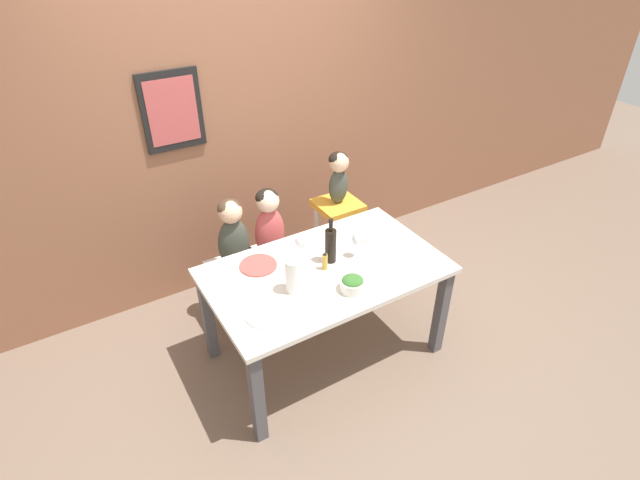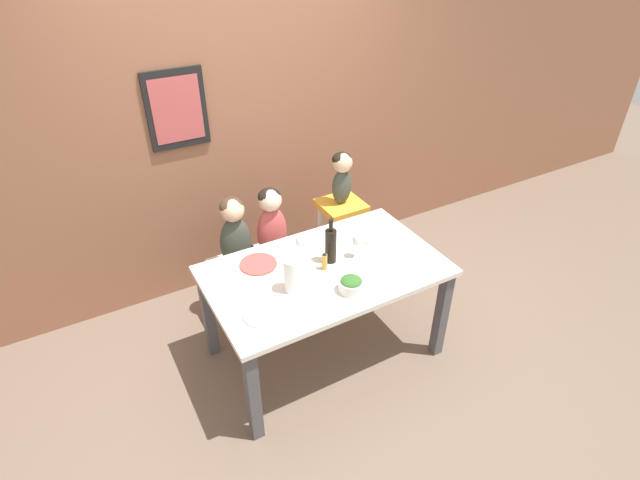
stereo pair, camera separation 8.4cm
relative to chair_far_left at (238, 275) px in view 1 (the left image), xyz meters
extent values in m
plane|color=#705B4C|center=(0.35, -0.67, -0.39)|extent=(14.00, 14.00, 0.00)
cube|color=#8E5B42|center=(0.35, 0.54, 0.96)|extent=(10.00, 0.06, 2.70)
cube|color=black|center=(-0.15, 0.50, 1.13)|extent=(0.41, 0.02, 0.54)
cube|color=#B74C4C|center=(-0.15, 0.49, 1.13)|extent=(0.34, 0.00, 0.44)
cube|color=silver|center=(0.35, -0.67, 0.34)|extent=(1.51, 0.90, 0.03)
cube|color=#4C4C51|center=(-0.34, -1.06, -0.03)|extent=(0.07, 0.07, 0.71)
cube|color=#4C4C51|center=(1.05, -1.06, -0.03)|extent=(0.07, 0.07, 0.71)
cube|color=#4C4C51|center=(-0.34, -0.28, -0.03)|extent=(0.07, 0.07, 0.71)
cube|color=#4C4C51|center=(1.05, -0.28, -0.03)|extent=(0.07, 0.07, 0.71)
cylinder|color=silver|center=(-0.14, -0.14, -0.18)|extent=(0.04, 0.04, 0.41)
cylinder|color=silver|center=(0.14, -0.14, -0.18)|extent=(0.04, 0.04, 0.41)
cylinder|color=silver|center=(-0.14, 0.14, -0.18)|extent=(0.04, 0.04, 0.41)
cylinder|color=silver|center=(0.14, 0.14, -0.18)|extent=(0.04, 0.04, 0.41)
cube|color=silver|center=(0.00, 0.00, 0.05)|extent=(0.39, 0.38, 0.05)
cylinder|color=silver|center=(0.14, -0.14, -0.18)|extent=(0.04, 0.04, 0.41)
cylinder|color=silver|center=(0.43, -0.14, -0.18)|extent=(0.04, 0.04, 0.41)
cylinder|color=silver|center=(0.14, 0.14, -0.18)|extent=(0.04, 0.04, 0.41)
cylinder|color=silver|center=(0.43, 0.14, -0.18)|extent=(0.04, 0.04, 0.41)
cube|color=silver|center=(0.28, 0.00, 0.05)|extent=(0.39, 0.38, 0.05)
cylinder|color=silver|center=(0.76, -0.12, -0.04)|extent=(0.04, 0.04, 0.69)
cylinder|color=silver|center=(1.00, -0.12, -0.04)|extent=(0.04, 0.04, 0.69)
cylinder|color=silver|center=(0.76, 0.12, -0.04)|extent=(0.04, 0.04, 0.69)
cylinder|color=silver|center=(1.00, 0.12, -0.04)|extent=(0.04, 0.04, 0.69)
cube|color=gold|center=(0.88, 0.00, 0.33)|extent=(0.33, 0.33, 0.05)
ellipsoid|color=#3D4238|center=(0.00, 0.00, 0.28)|extent=(0.23, 0.14, 0.41)
sphere|color=#D6AD89|center=(0.00, 0.00, 0.55)|extent=(0.17, 0.17, 0.17)
ellipsoid|color=#473323|center=(0.00, 0.01, 0.57)|extent=(0.16, 0.16, 0.12)
ellipsoid|color=#C64C4C|center=(0.28, 0.00, 0.28)|extent=(0.23, 0.14, 0.41)
sphere|color=beige|center=(0.28, 0.00, 0.55)|extent=(0.17, 0.17, 0.17)
ellipsoid|color=black|center=(0.28, 0.01, 0.57)|extent=(0.16, 0.16, 0.12)
ellipsoid|color=#3D4238|center=(0.88, 0.00, 0.50)|extent=(0.16, 0.10, 0.29)
sphere|color=#D6AD89|center=(0.88, 0.00, 0.70)|extent=(0.15, 0.15, 0.15)
ellipsoid|color=black|center=(0.88, 0.01, 0.72)|extent=(0.15, 0.14, 0.11)
cylinder|color=black|center=(0.42, -0.61, 0.47)|extent=(0.07, 0.07, 0.23)
cylinder|color=black|center=(0.42, -0.61, 0.63)|extent=(0.03, 0.03, 0.08)
cylinder|color=black|center=(0.42, -0.61, 0.66)|extent=(0.03, 0.03, 0.02)
cylinder|color=white|center=(0.08, -0.75, 0.47)|extent=(0.10, 0.10, 0.22)
cylinder|color=white|center=(0.60, -0.66, 0.36)|extent=(0.06, 0.06, 0.00)
cylinder|color=white|center=(0.60, -0.66, 0.40)|extent=(0.01, 0.01, 0.08)
ellipsoid|color=white|center=(0.60, -0.66, 0.49)|extent=(0.07, 0.07, 0.10)
cylinder|color=white|center=(0.27, -0.49, 0.36)|extent=(0.06, 0.06, 0.00)
cylinder|color=white|center=(0.27, -0.49, 0.40)|extent=(0.01, 0.01, 0.08)
ellipsoid|color=white|center=(0.27, -0.49, 0.49)|extent=(0.07, 0.07, 0.10)
cylinder|color=silver|center=(0.38, -0.93, 0.39)|extent=(0.15, 0.15, 0.07)
ellipsoid|color=#336628|center=(0.38, -0.93, 0.43)|extent=(0.13, 0.13, 0.05)
cylinder|color=silver|center=(-0.16, -0.87, 0.36)|extent=(0.24, 0.24, 0.01)
cylinder|color=#D14C47|center=(0.00, -0.42, 0.36)|extent=(0.24, 0.24, 0.01)
cylinder|color=silver|center=(0.83, -0.50, 0.36)|extent=(0.24, 0.24, 0.01)
cylinder|color=#BC8E33|center=(0.35, -0.67, 0.41)|extent=(0.04, 0.04, 0.11)
cone|color=black|center=(0.35, -0.67, 0.48)|extent=(0.03, 0.03, 0.02)
camera|label=1|loc=(-0.99, -2.82, 2.29)|focal=28.00mm
camera|label=2|loc=(-0.92, -2.86, 2.29)|focal=28.00mm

